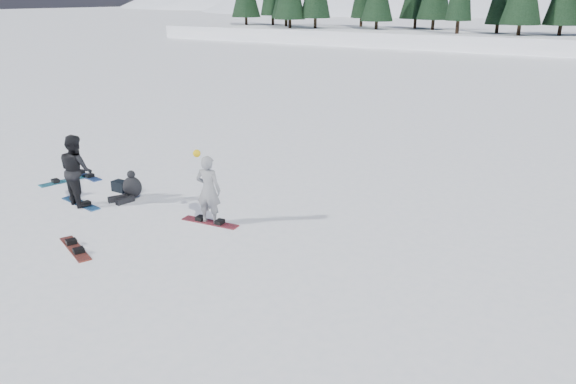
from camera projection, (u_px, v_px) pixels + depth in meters
The scene contains 11 objects.
ground at pixel (168, 230), 13.38m from camera, with size 420.00×420.00×0.00m, color white.
alpine_backdrop at pixel (563, 60), 175.83m from camera, with size 412.50×227.00×53.20m.
snowboarder_woman at pixel (208, 190), 13.49m from camera, with size 0.70×0.53×1.86m.
snowboarder_man at pixel (76, 170), 14.73m from camera, with size 0.92×0.72×1.90m, color black.
seated_rider at pixel (131, 188), 15.37m from camera, with size 0.68×1.00×0.78m.
gear_bag at pixel (120, 186), 15.96m from camera, with size 0.45×0.30×0.30m, color black.
snowboard_woman at pixel (210, 222), 13.77m from camera, with size 1.50×0.28×0.03m, color maroon.
snowboard_man at pixel (81, 203), 15.04m from camera, with size 1.50×0.28×0.03m, color #1B5596.
snowboard_loose_a at pixel (65, 181), 16.86m from camera, with size 1.50×0.28×0.03m, color teal.
snowboard_loose_c at pixel (85, 176), 17.34m from camera, with size 1.50×0.28×0.03m, color navy.
snowboard_loose_b at pixel (75, 249), 12.35m from camera, with size 1.50×0.28×0.03m, color maroon.
Camera 1 is at (8.89, -9.00, 5.29)m, focal length 35.00 mm.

